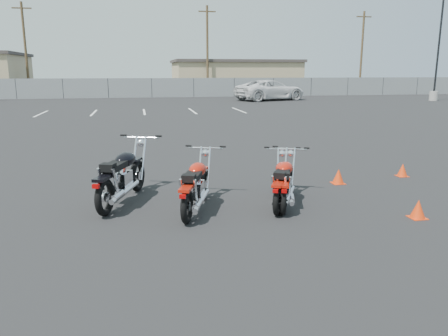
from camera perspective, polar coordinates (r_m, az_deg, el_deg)
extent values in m
plane|color=black|center=(7.97, -0.58, -5.55)|extent=(120.00, 120.00, 0.00)
torus|color=black|center=(8.60, -2.72, -2.14)|extent=(0.30, 0.60, 0.60)
cylinder|color=silver|center=(8.60, -2.72, -2.14)|extent=(0.15, 0.18, 0.16)
torus|color=black|center=(7.25, -4.87, -5.00)|extent=(0.30, 0.60, 0.60)
cylinder|color=silver|center=(7.25, -4.87, -5.00)|extent=(0.15, 0.18, 0.16)
cube|color=black|center=(7.91, -3.71, -3.17)|extent=(0.44, 1.02, 0.06)
cube|color=silver|center=(7.85, -3.79, -2.85)|extent=(0.39, 0.45, 0.30)
cylinder|color=silver|center=(7.80, -3.81, -1.59)|extent=(0.27, 0.30, 0.26)
ellipsoid|color=#B11A0A|center=(7.99, -3.48, -0.22)|extent=(0.48, 0.64, 0.25)
cube|color=black|center=(7.54, -4.21, -1.16)|extent=(0.42, 0.60, 0.10)
cube|color=black|center=(7.29, -4.63, -1.32)|extent=(0.26, 0.24, 0.12)
cube|color=#B11A0A|center=(7.14, -4.95, -2.65)|extent=(0.31, 0.45, 0.05)
cube|color=#B11A0A|center=(8.53, -2.75, -0.11)|extent=(0.23, 0.36, 0.04)
cylinder|color=silver|center=(7.29, -3.73, -2.84)|extent=(0.11, 0.19, 0.39)
cylinder|color=silver|center=(7.34, -5.55, -2.76)|extent=(0.11, 0.19, 0.39)
cylinder|color=silver|center=(7.62, -2.99, -4.25)|extent=(0.45, 1.06, 0.13)
cylinder|color=silver|center=(7.31, -3.47, -4.82)|extent=(0.23, 0.37, 0.13)
cylinder|color=silver|center=(8.62, -2.01, 0.08)|extent=(0.17, 0.39, 0.78)
cylinder|color=silver|center=(8.66, -3.18, 0.11)|extent=(0.17, 0.39, 0.78)
sphere|color=silver|center=(8.74, -2.42, 1.97)|extent=(0.20, 0.20, 0.16)
cylinder|color=silver|center=(8.74, -2.40, 2.63)|extent=(0.67, 0.26, 0.03)
cylinder|color=black|center=(8.66, -0.17, 2.82)|extent=(0.12, 0.07, 0.04)
cylinder|color=black|center=(8.78, -4.66, 2.92)|extent=(0.12, 0.07, 0.04)
cylinder|color=black|center=(7.90, -4.82, -4.64)|extent=(0.15, 0.07, 0.30)
cube|color=#990505|center=(6.92, -5.42, -3.72)|extent=(0.11, 0.09, 0.06)
torus|color=black|center=(9.31, -11.25, -0.99)|extent=(0.35, 0.67, 0.67)
cylinder|color=silver|center=(9.31, -11.25, -0.99)|extent=(0.17, 0.21, 0.18)
torus|color=black|center=(7.87, -15.30, -3.70)|extent=(0.35, 0.67, 0.67)
cylinder|color=silver|center=(7.87, -15.30, -3.70)|extent=(0.17, 0.21, 0.18)
cube|color=black|center=(8.58, -13.12, -1.94)|extent=(0.51, 1.14, 0.07)
cube|color=silver|center=(8.51, -13.28, -1.60)|extent=(0.44, 0.51, 0.33)
cylinder|color=silver|center=(8.46, -13.35, -0.28)|extent=(0.31, 0.34, 0.29)
ellipsoid|color=black|center=(8.66, -12.76, 1.09)|extent=(0.54, 0.72, 0.29)
cube|color=black|center=(8.18, -14.13, 0.20)|extent=(0.48, 0.68, 0.11)
cube|color=black|center=(7.93, -14.93, 0.09)|extent=(0.30, 0.27, 0.13)
cube|color=black|center=(7.76, -15.52, -1.26)|extent=(0.35, 0.51, 0.06)
cube|color=black|center=(9.24, -11.35, 1.13)|extent=(0.27, 0.41, 0.04)
cylinder|color=silver|center=(7.90, -14.04, -1.49)|extent=(0.12, 0.21, 0.44)
cylinder|color=silver|center=(8.00, -15.80, -1.40)|extent=(0.12, 0.21, 0.44)
cylinder|color=silver|center=(8.23, -12.82, -3.02)|extent=(0.52, 1.19, 0.14)
cylinder|color=silver|center=(7.91, -13.78, -3.55)|extent=(0.26, 0.42, 0.15)
cylinder|color=silver|center=(9.33, -10.49, 1.31)|extent=(0.20, 0.43, 0.88)
cylinder|color=silver|center=(9.40, -11.64, 1.34)|extent=(0.20, 0.43, 0.88)
sphere|color=silver|center=(9.48, -10.77, 3.25)|extent=(0.23, 0.23, 0.18)
cylinder|color=silver|center=(9.48, -10.75, 3.94)|extent=(0.74, 0.30, 0.03)
cylinder|color=black|center=(9.33, -8.55, 4.16)|extent=(0.14, 0.08, 0.04)
cylinder|color=black|center=(9.59, -13.01, 4.20)|extent=(0.14, 0.08, 0.04)
cylinder|color=black|center=(8.59, -14.29, -3.44)|extent=(0.17, 0.09, 0.33)
cube|color=#990505|center=(7.53, -16.39, -2.31)|extent=(0.13, 0.10, 0.07)
torus|color=black|center=(9.00, 7.54, -1.73)|extent=(0.26, 0.55, 0.55)
cylinder|color=silver|center=(9.00, 7.54, -1.73)|extent=(0.13, 0.17, 0.15)
torus|color=black|center=(7.72, 7.75, -4.15)|extent=(0.26, 0.55, 0.55)
cylinder|color=silver|center=(7.72, 7.75, -4.15)|extent=(0.13, 0.17, 0.15)
cube|color=black|center=(8.35, 7.64, -2.61)|extent=(0.37, 0.94, 0.05)
cube|color=silver|center=(8.29, 7.66, -2.32)|extent=(0.35, 0.41, 0.27)
cylinder|color=silver|center=(8.25, 7.70, -1.23)|extent=(0.24, 0.27, 0.24)
ellipsoid|color=#B11A0A|center=(8.43, 7.69, -0.05)|extent=(0.42, 0.59, 0.23)
cube|color=black|center=(8.00, 7.76, -0.85)|extent=(0.37, 0.55, 0.09)
cube|color=black|center=(7.77, 7.81, -0.98)|extent=(0.24, 0.22, 0.11)
cube|color=#B11A0A|center=(7.63, 7.82, -2.12)|extent=(0.27, 0.41, 0.05)
cube|color=#B11A0A|center=(8.93, 7.59, 0.05)|extent=(0.20, 0.33, 0.04)
cylinder|color=silver|center=(7.80, 8.58, -2.27)|extent=(0.09, 0.17, 0.36)
cylinder|color=silver|center=(7.79, 6.97, -2.24)|extent=(0.09, 0.17, 0.36)
cylinder|color=silver|center=(8.11, 8.71, -3.51)|extent=(0.38, 0.98, 0.12)
cylinder|color=silver|center=(7.82, 8.80, -3.97)|extent=(0.20, 0.34, 0.12)
cylinder|color=silver|center=(9.04, 8.10, 0.21)|extent=(0.15, 0.36, 0.72)
cylinder|color=silver|center=(9.03, 7.06, 0.24)|extent=(0.15, 0.36, 0.72)
sphere|color=silver|center=(9.13, 7.60, 1.87)|extent=(0.18, 0.18, 0.15)
cylinder|color=silver|center=(9.13, 7.61, 2.45)|extent=(0.62, 0.22, 0.03)
cylinder|color=black|center=(9.12, 9.62, 2.61)|extent=(0.11, 0.06, 0.03)
cylinder|color=black|center=(9.11, 5.62, 2.71)|extent=(0.11, 0.06, 0.03)
cylinder|color=black|center=(8.31, 6.74, -3.90)|extent=(0.14, 0.06, 0.27)
cube|color=#990505|center=(7.42, 7.85, -3.03)|extent=(0.10, 0.08, 0.05)
torus|color=black|center=(8.97, 8.37, -1.77)|extent=(0.34, 0.54, 0.56)
cylinder|color=silver|center=(8.97, 8.37, -1.77)|extent=(0.15, 0.17, 0.15)
torus|color=black|center=(7.69, 7.01, -4.16)|extent=(0.34, 0.54, 0.56)
cylinder|color=silver|center=(7.69, 7.01, -4.16)|extent=(0.15, 0.17, 0.15)
cube|color=black|center=(8.32, 7.75, -2.62)|extent=(0.53, 0.91, 0.06)
cube|color=silver|center=(8.26, 7.72, -2.33)|extent=(0.39, 0.43, 0.28)
cylinder|color=silver|center=(8.22, 7.75, -1.21)|extent=(0.27, 0.29, 0.24)
ellipsoid|color=#B11A0A|center=(8.40, 7.99, -0.02)|extent=(0.50, 0.61, 0.24)
cube|color=black|center=(7.97, 7.53, -0.82)|extent=(0.45, 0.56, 0.09)
cube|color=black|center=(7.74, 7.28, -0.94)|extent=(0.26, 0.24, 0.11)
cube|color=#B11A0A|center=(7.60, 7.05, -2.09)|extent=(0.33, 0.42, 0.05)
cube|color=#B11A0A|center=(8.91, 8.43, 0.05)|extent=(0.25, 0.34, 0.04)
cylinder|color=silver|center=(7.75, 8.03, -2.29)|extent=(0.12, 0.17, 0.36)
cylinder|color=silver|center=(7.78, 6.41, -2.18)|extent=(0.12, 0.17, 0.36)
cylinder|color=silver|center=(8.05, 8.50, -3.58)|extent=(0.54, 0.95, 0.12)
cylinder|color=silver|center=(7.76, 8.21, -4.03)|extent=(0.25, 0.34, 0.12)
cylinder|color=silver|center=(9.00, 9.05, 0.20)|extent=(0.20, 0.35, 0.73)
cylinder|color=silver|center=(9.02, 8.00, 0.26)|extent=(0.20, 0.35, 0.73)
sphere|color=silver|center=(9.11, 8.70, 1.90)|extent=(0.20, 0.20, 0.15)
cylinder|color=silver|center=(9.11, 8.73, 2.49)|extent=(0.59, 0.32, 0.03)
cylinder|color=black|center=(9.05, 10.76, 2.59)|extent=(0.11, 0.08, 0.03)
cylinder|color=black|center=(9.13, 6.71, 2.81)|extent=(0.11, 0.08, 0.03)
cylinder|color=black|center=(8.30, 6.74, -3.90)|extent=(0.14, 0.09, 0.28)
cube|color=#990505|center=(7.38, 6.74, -3.00)|extent=(0.11, 0.09, 0.06)
cone|color=red|center=(10.13, 14.72, -1.01)|extent=(0.26, 0.26, 0.32)
cube|color=red|center=(10.17, 14.67, -1.93)|extent=(0.28, 0.28, 0.01)
cone|color=red|center=(8.23, 24.03, -4.87)|extent=(0.25, 0.25, 0.32)
cube|color=red|center=(8.28, 23.93, -5.95)|extent=(0.27, 0.27, 0.01)
cone|color=red|center=(11.32, 22.29, -0.21)|extent=(0.24, 0.24, 0.30)
cube|color=red|center=(11.35, 22.22, -0.97)|extent=(0.26, 0.26, 0.01)
cylinder|color=#989590|center=(41.38, 25.70, 8.48)|extent=(0.70, 0.70, 0.80)
cylinder|color=black|center=(41.45, 26.41, 15.75)|extent=(0.16, 0.16, 9.75)
cube|color=slate|center=(42.50, -9.42, 10.29)|extent=(80.00, 0.04, 1.80)
cylinder|color=black|center=(43.78, -25.53, 9.32)|extent=(0.06, 0.06, 1.80)
cylinder|color=black|center=(42.99, -20.29, 9.72)|extent=(0.06, 0.06, 1.80)
cylinder|color=black|center=(42.56, -14.89, 10.05)|extent=(0.06, 0.06, 1.80)
cylinder|color=black|center=(42.50, -9.42, 10.29)|extent=(0.06, 0.06, 1.80)
cylinder|color=black|center=(42.82, -3.98, 10.44)|extent=(0.06, 0.06, 1.80)
cylinder|color=black|center=(43.50, 1.34, 10.50)|extent=(0.06, 0.06, 1.80)
cylinder|color=black|center=(44.54, 6.46, 10.48)|extent=(0.06, 0.06, 1.80)
cylinder|color=black|center=(45.90, 11.31, 10.38)|extent=(0.06, 0.06, 1.80)
cylinder|color=black|center=(47.56, 15.84, 10.22)|extent=(0.06, 0.06, 1.80)
cylinder|color=black|center=(49.48, 20.04, 10.01)|extent=(0.06, 0.06, 1.80)
cylinder|color=black|center=(51.65, 23.90, 9.78)|extent=(0.06, 0.06, 1.80)
cube|color=tan|center=(52.70, 1.36, 11.74)|extent=(14.00, 9.00, 3.40)
cube|color=#433B37|center=(52.70, 1.37, 13.75)|extent=(14.40, 9.40, 0.30)
cylinder|color=#44341F|center=(48.66, -24.49, 13.88)|extent=(0.24, 0.24, 9.00)
cube|color=#44341F|center=(48.98, -24.93, 18.42)|extent=(1.80, 0.12, 0.12)
cylinder|color=#44341F|center=(47.07, -2.18, 15.04)|extent=(0.24, 0.24, 9.00)
cube|color=#44341F|center=(47.40, -2.23, 19.76)|extent=(1.80, 0.12, 0.12)
cylinder|color=#44341F|center=(53.85, 17.54, 14.18)|extent=(0.24, 0.24, 9.00)
cube|color=#44341F|center=(54.14, 17.83, 18.30)|extent=(1.80, 0.12, 0.12)
cube|color=silver|center=(28.12, -22.77, 6.56)|extent=(0.12, 4.00, 0.01)
cube|color=silver|center=(27.68, -16.64, 6.93)|extent=(0.12, 4.00, 0.01)
cube|color=silver|center=(27.56, -10.38, 7.23)|extent=(0.12, 4.00, 0.01)
cube|color=silver|center=(27.77, -4.13, 7.44)|extent=(0.12, 4.00, 0.01)
cube|color=silver|center=(28.29, 1.96, 7.56)|extent=(0.12, 4.00, 0.01)
imported|color=silver|center=(38.17, 6.08, 10.82)|extent=(4.91, 7.63, 2.70)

